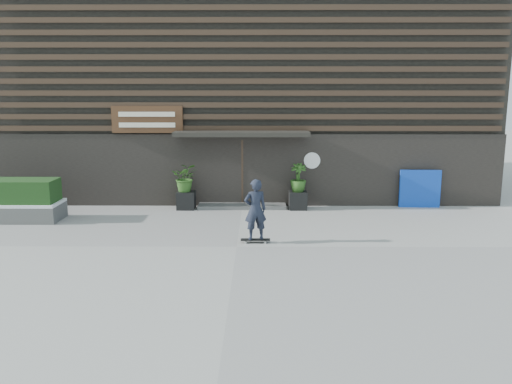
{
  "coord_description": "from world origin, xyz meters",
  "views": [
    {
      "loc": [
        0.57,
        -13.04,
        3.98
      ],
      "look_at": [
        0.49,
        1.76,
        1.1
      ],
      "focal_mm": 36.86,
      "sensor_mm": 36.0,
      "label": 1
    }
  ],
  "objects_px": {
    "skateboarder": "(255,210)",
    "raised_bed": "(5,212)",
    "blue_tarp": "(420,189)",
    "planter_pot_right": "(298,200)",
    "planter_pot_left": "(186,200)"
  },
  "relations": [
    {
      "from": "planter_pot_right",
      "to": "raised_bed",
      "type": "xyz_separation_m",
      "value": [
        -9.23,
        -1.6,
        -0.05
      ]
    },
    {
      "from": "planter_pot_left",
      "to": "blue_tarp",
      "type": "height_order",
      "value": "blue_tarp"
    },
    {
      "from": "blue_tarp",
      "to": "skateboarder",
      "type": "height_order",
      "value": "skateboarder"
    },
    {
      "from": "planter_pot_right",
      "to": "blue_tarp",
      "type": "xyz_separation_m",
      "value": [
        4.21,
        0.3,
        0.35
      ]
    },
    {
      "from": "blue_tarp",
      "to": "raised_bed",
      "type": "bearing_deg",
      "value": -169.84
    },
    {
      "from": "raised_bed",
      "to": "skateboarder",
      "type": "bearing_deg",
      "value": -17.29
    },
    {
      "from": "blue_tarp",
      "to": "skateboarder",
      "type": "bearing_deg",
      "value": -140.27
    },
    {
      "from": "planter_pot_right",
      "to": "skateboarder",
      "type": "height_order",
      "value": "skateboarder"
    },
    {
      "from": "raised_bed",
      "to": "planter_pot_right",
      "type": "bearing_deg",
      "value": 9.84
    },
    {
      "from": "planter_pot_left",
      "to": "skateboarder",
      "type": "bearing_deg",
      "value": -59.44
    },
    {
      "from": "planter_pot_right",
      "to": "raised_bed",
      "type": "distance_m",
      "value": 9.37
    },
    {
      "from": "planter_pot_right",
      "to": "planter_pot_left",
      "type": "bearing_deg",
      "value": 180.0
    },
    {
      "from": "planter_pot_left",
      "to": "blue_tarp",
      "type": "xyz_separation_m",
      "value": [
        8.01,
        0.3,
        0.35
      ]
    },
    {
      "from": "raised_bed",
      "to": "skateboarder",
      "type": "relative_size",
      "value": 2.04
    },
    {
      "from": "skateboarder",
      "to": "raised_bed",
      "type": "bearing_deg",
      "value": 162.71
    }
  ]
}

